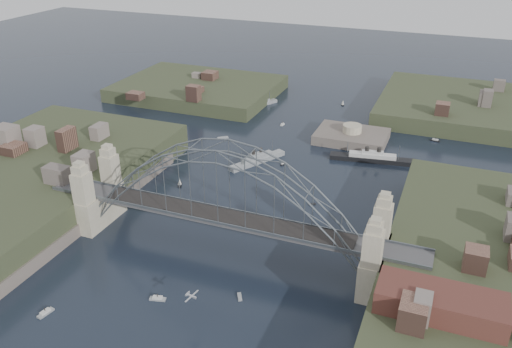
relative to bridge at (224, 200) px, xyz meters
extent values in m
plane|color=black|center=(0.00, 0.00, -12.32)|extent=(500.00, 500.00, 0.00)
cube|color=#49494C|center=(0.00, 0.00, -4.32)|extent=(84.00, 6.00, 0.70)
cube|color=slate|center=(0.00, -3.00, -3.77)|extent=(84.00, 0.25, 0.50)
cube|color=slate|center=(0.00, 3.00, -3.77)|extent=(84.00, 0.25, 0.50)
cube|color=black|center=(0.00, 0.00, -3.77)|extent=(55.20, 5.20, 0.35)
cube|color=#AFA68B|center=(-31.50, -5.00, -3.47)|extent=(3.40, 3.40, 17.70)
cube|color=#AFA68B|center=(-31.50, 5.00, -3.47)|extent=(3.40, 3.40, 17.70)
cube|color=#AFA68B|center=(31.50, -5.00, -3.47)|extent=(3.40, 3.40, 17.70)
cube|color=#AFA68B|center=(31.50, 5.00, -3.47)|extent=(3.40, 3.40, 17.70)
cube|color=#AFA68B|center=(-31.50, 0.00, -8.32)|extent=(4.08, 13.80, 8.00)
cube|color=#AFA68B|center=(31.50, 0.00, -8.32)|extent=(4.08, 13.80, 8.00)
cube|color=#333B23|center=(-58.00, 0.00, -10.32)|extent=(50.00, 90.00, 12.00)
cube|color=#5F554D|center=(-35.50, 0.00, -11.32)|extent=(6.00, 70.00, 4.00)
cube|color=#5F554D|center=(35.50, 0.00, -11.32)|extent=(6.00, 70.00, 4.00)
cube|color=#333B23|center=(-55.00, 95.00, -11.82)|extent=(60.00, 45.00, 9.00)
cube|color=#333B23|center=(50.00, 110.00, -11.57)|extent=(70.00, 55.00, 9.50)
cube|color=#5F554D|center=(12.00, 70.00, -12.82)|extent=(22.00, 16.00, 7.00)
cylinder|color=#AFA68B|center=(12.00, 70.00, -8.12)|extent=(6.00, 6.00, 2.40)
cube|color=#592D26|center=(44.00, -14.00, -2.32)|extent=(20.00, 8.00, 4.00)
cube|color=#979B9E|center=(-9.82, 43.86, -11.90)|extent=(11.51, 18.08, 1.71)
cube|color=#979B9E|center=(-9.82, 43.86, -10.61)|extent=(6.78, 10.19, 1.28)
cube|color=#979B9E|center=(-9.82, 43.86, -9.65)|extent=(3.55, 4.89, 0.85)
cylinder|color=black|center=(-10.47, 42.68, -8.91)|extent=(0.92, 0.92, 1.71)
cylinder|color=black|center=(-9.17, 45.04, -8.91)|extent=(0.92, 0.92, 1.71)
cylinder|color=slate|center=(-12.60, 38.81, -9.12)|extent=(0.17, 0.17, 4.27)
cylinder|color=slate|center=(-7.04, 48.91, -9.12)|extent=(0.17, 0.17, 4.27)
cube|color=#979B9E|center=(-27.20, 90.94, -11.94)|extent=(9.43, 14.40, 1.54)
cube|color=#979B9E|center=(-27.20, 90.94, -10.79)|extent=(5.55, 8.13, 1.15)
cube|color=#979B9E|center=(-27.20, 90.94, -9.92)|extent=(2.91, 3.91, 0.77)
cylinder|color=black|center=(-27.74, 90.01, -9.25)|extent=(0.76, 0.76, 1.54)
cylinder|color=black|center=(-26.67, 91.88, -9.25)|extent=(0.76, 0.76, 1.54)
cylinder|color=slate|center=(-29.48, 86.94, -9.44)|extent=(0.15, 0.15, 3.84)
cylinder|color=slate|center=(-24.93, 94.95, -9.44)|extent=(0.15, 0.15, 3.84)
cube|color=black|center=(20.98, 57.06, -11.88)|extent=(24.63, 7.00, 1.77)
cube|color=silver|center=(20.98, 57.06, -10.55)|extent=(13.65, 4.51, 1.33)
cube|color=silver|center=(20.98, 57.06, -9.55)|extent=(6.31, 2.74, 0.89)
cylinder|color=black|center=(19.29, 56.80, -8.77)|extent=(1.20, 1.20, 1.77)
cylinder|color=black|center=(22.67, 57.32, -8.77)|extent=(1.20, 1.20, 1.77)
cylinder|color=slate|center=(13.74, 55.95, -9.00)|extent=(0.18, 0.18, 4.44)
cylinder|color=slate|center=(28.21, 58.17, -9.00)|extent=(0.18, 0.18, 4.44)
cube|color=silver|center=(3.95, -22.31, -6.72)|extent=(1.86, 0.62, 0.32)
cube|color=silver|center=(3.95, -22.31, -6.66)|extent=(0.88, 3.67, 0.07)
cube|color=silver|center=(3.04, -22.16, -6.54)|extent=(0.36, 1.16, 0.40)
cube|color=silver|center=(-23.78, 22.98, -12.17)|extent=(1.79, 2.69, 0.45)
cylinder|color=slate|center=(-23.78, 22.98, -11.12)|extent=(0.08, 0.08, 2.20)
cone|color=silver|center=(-23.78, 22.98, -11.12)|extent=(1.41, 1.53, 1.92)
cube|color=silver|center=(11.92, 25.84, -12.17)|extent=(1.70, 1.49, 0.45)
cube|color=silver|center=(-5.02, -19.56, -12.17)|extent=(3.21, 1.71, 0.45)
cube|color=silver|center=(-5.02, -19.56, -11.77)|extent=(1.99, 1.27, 0.40)
cylinder|color=black|center=(-5.02, -19.56, -11.32)|extent=(0.16, 0.16, 0.70)
cube|color=silver|center=(28.74, 35.33, -12.17)|extent=(1.05, 2.14, 0.45)
cube|color=silver|center=(-26.90, 57.05, -12.17)|extent=(3.40, 3.07, 0.45)
cube|color=silver|center=(-2.42, 44.88, -12.17)|extent=(1.09, 1.50, 0.45)
cube|color=silver|center=(-2.42, 44.88, -11.77)|extent=(0.76, 0.95, 0.40)
cylinder|color=black|center=(-2.42, 44.88, -11.32)|extent=(0.16, 0.16, 0.70)
cube|color=silver|center=(-12.79, 74.95, -12.17)|extent=(1.08, 2.15, 0.45)
cube|color=silver|center=(-12.79, 74.95, -11.77)|extent=(0.81, 1.32, 0.40)
cylinder|color=black|center=(-12.79, 74.95, -11.32)|extent=(0.16, 0.16, 0.70)
cube|color=silver|center=(30.49, 18.17, -12.17)|extent=(2.29, 2.17, 0.45)
cube|color=silver|center=(-21.87, -30.44, -12.17)|extent=(1.61, 3.30, 0.45)
cube|color=silver|center=(-21.87, -30.44, -11.77)|extent=(1.22, 2.03, 0.40)
cylinder|color=black|center=(-21.87, -30.44, -11.32)|extent=(0.16, 0.16, 0.70)
cube|color=silver|center=(1.55, 102.75, -12.17)|extent=(1.43, 1.88, 0.45)
cylinder|color=slate|center=(1.55, 102.75, -11.12)|extent=(0.08, 0.08, 2.20)
cone|color=silver|center=(1.55, 102.75, -11.12)|extent=(1.49, 1.57, 1.92)
cube|color=silver|center=(-35.03, 28.29, -12.17)|extent=(1.53, 2.72, 0.45)
cube|color=silver|center=(9.06, -13.33, -12.17)|extent=(1.71, 2.27, 0.45)
cube|color=silver|center=(36.85, 79.52, -12.17)|extent=(3.10, 1.56, 0.45)
cube|color=silver|center=(36.85, 79.52, -11.77)|extent=(1.91, 1.17, 0.40)
cylinder|color=black|center=(36.85, 79.52, -11.32)|extent=(0.16, 0.16, 0.70)
camera|label=1|loc=(41.16, -86.24, 53.14)|focal=37.33mm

